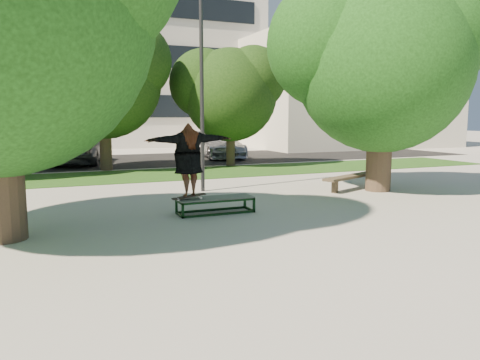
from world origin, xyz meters
name	(u,v)px	position (x,y,z in m)	size (l,w,h in m)	color
ground	(234,230)	(0.00, 0.00, 0.00)	(120.00, 120.00, 0.00)	#98968C
grass_strip	(167,174)	(1.00, 9.50, 0.01)	(30.00, 4.00, 0.02)	#1F4313
asphalt_strip	(117,161)	(0.00, 16.00, 0.01)	(40.00, 8.00, 0.01)	black
tree_right	(379,55)	(5.92, 3.08, 4.09)	(6.24, 5.33, 6.51)	#38281E
bg_tree_mid	(101,74)	(-1.08, 12.08, 4.02)	(5.76, 4.92, 6.24)	#38281E
bg_tree_right	(228,89)	(4.43, 11.57, 3.49)	(5.04, 4.31, 5.43)	#38281E
lamppost	(202,87)	(1.00, 5.00, 3.15)	(0.25, 0.15, 6.11)	#2D2D30
office_building	(57,43)	(-2.00, 31.98, 8.00)	(30.00, 14.12, 16.00)	beige
side_building	(343,94)	(18.00, 22.00, 4.00)	(15.00, 10.00, 8.00)	silver
grind_box	(215,205)	(0.24, 1.76, 0.19)	(1.80, 0.60, 0.38)	black
skater_rig	(188,160)	(-0.41, 1.76, 1.29)	(2.08, 0.67, 1.75)	white
bench	(354,177)	(5.52, 3.57, 0.38)	(2.86, 1.54, 0.45)	#4D402E
car_dark	(68,149)	(-2.33, 16.30, 0.69)	(1.45, 4.17, 1.37)	black
car_grey	(76,150)	(-2.00, 15.21, 0.68)	(2.25, 4.87, 1.35)	#5C5C61
car_silver_b	(220,145)	(5.59, 15.80, 0.73)	(2.04, 5.01, 1.45)	#AAAAAF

